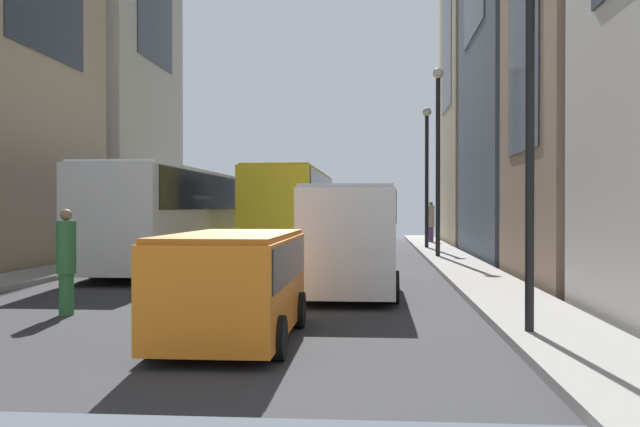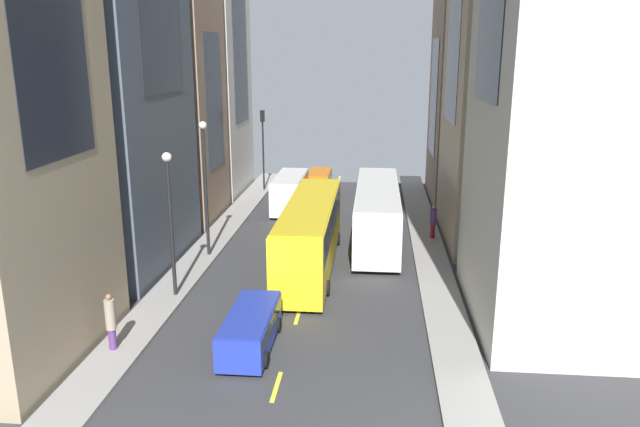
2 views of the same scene
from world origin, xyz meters
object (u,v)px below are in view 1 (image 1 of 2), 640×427
at_px(car_orange_1, 234,278).
at_px(traffic_light_near_corner, 530,44).
at_px(pedestrian_crossing_mid, 66,259).
at_px(car_blue_0, 338,229).
at_px(pedestrian_waiting_curb, 431,221).
at_px(pedestrian_crossing_near, 78,232).
at_px(city_bus_white, 176,210).
at_px(delivery_van_white, 350,231).
at_px(streetcar_yellow, 294,207).

relative_size(car_orange_1, traffic_light_near_corner, 0.64).
bearing_deg(traffic_light_near_corner, pedestrian_crossing_mid, 167.14).
relative_size(car_blue_0, pedestrian_waiting_curb, 2.10).
distance_m(car_blue_0, car_orange_1, 27.83).
relative_size(car_blue_0, pedestrian_crossing_near, 2.32).
xyz_separation_m(pedestrian_crossing_mid, traffic_light_near_corner, (8.38, -1.91, 3.55)).
bearing_deg(city_bus_white, car_blue_0, 71.64).
bearing_deg(car_blue_0, delivery_van_white, -86.11).
relative_size(delivery_van_white, traffic_light_near_corner, 0.95).
relative_size(car_orange_1, pedestrian_crossing_mid, 2.01).
distance_m(pedestrian_crossing_mid, pedestrian_waiting_curb, 27.89).
bearing_deg(pedestrian_waiting_curb, city_bus_white, -93.75).
bearing_deg(pedestrian_waiting_curb, traffic_light_near_corner, -62.24).
bearing_deg(car_orange_1, pedestrian_crossing_mid, 148.34).
bearing_deg(traffic_light_near_corner, delivery_van_white, 117.04).
xyz_separation_m(city_bus_white, pedestrian_crossing_near, (-3.43, -0.25, -0.78)).
bearing_deg(pedestrian_crossing_mid, traffic_light_near_corner, 94.73).
height_order(delivery_van_white, pedestrian_crossing_near, delivery_van_white).
height_order(pedestrian_crossing_mid, pedestrian_crossing_near, pedestrian_crossing_near).
bearing_deg(pedestrian_waiting_curb, car_orange_1, -71.31).
xyz_separation_m(car_orange_1, pedestrian_crossing_near, (-8.19, 12.87, 0.24)).
bearing_deg(car_blue_0, car_orange_1, -90.26).
distance_m(city_bus_white, delivery_van_white, 9.30).
height_order(pedestrian_waiting_curb, traffic_light_near_corner, traffic_light_near_corner).
height_order(city_bus_white, pedestrian_crossing_near, city_bus_white).
relative_size(car_blue_0, pedestrian_crossing_mid, 2.31).
xyz_separation_m(delivery_van_white, car_orange_1, (-1.59, -6.33, -0.52)).
relative_size(city_bus_white, car_blue_0, 2.71).
bearing_deg(pedestrian_crossing_mid, pedestrian_crossing_near, -139.66).
relative_size(pedestrian_crossing_near, pedestrian_waiting_curb, 0.90).
xyz_separation_m(car_blue_0, traffic_light_near_corner, (4.49, -27.42, 3.75)).
xyz_separation_m(streetcar_yellow, pedestrian_crossing_mid, (-2.57, -15.99, -1.04)).
bearing_deg(traffic_light_near_corner, pedestrian_waiting_curb, 88.48).
bearing_deg(car_orange_1, traffic_light_near_corner, 5.10).
xyz_separation_m(pedestrian_waiting_curb, traffic_light_near_corner, (-0.75, -28.27, 3.30)).
distance_m(pedestrian_crossing_near, pedestrian_waiting_curb, 20.83).
bearing_deg(pedestrian_crossing_mid, city_bus_white, -157.19).
height_order(city_bus_white, car_orange_1, city_bus_white).
bearing_deg(pedestrian_crossing_near, city_bus_white, -155.49).
bearing_deg(pedestrian_waiting_curb, delivery_van_white, -70.31).
bearing_deg(car_orange_1, pedestrian_crossing_near, 122.48).
xyz_separation_m(streetcar_yellow, traffic_light_near_corner, (5.81, -17.90, 2.52)).
relative_size(delivery_van_white, pedestrian_crossing_mid, 3.00).
bearing_deg(car_blue_0, pedestrian_crossing_mid, -98.69).
xyz_separation_m(car_blue_0, pedestrian_waiting_curb, (5.24, 0.85, 0.45)).
distance_m(streetcar_yellow, pedestrian_crossing_mid, 16.23).
height_order(city_bus_white, delivery_van_white, city_bus_white).
xyz_separation_m(streetcar_yellow, pedestrian_crossing_near, (-6.99, -5.45, -0.89)).
relative_size(pedestrian_crossing_mid, pedestrian_crossing_near, 1.00).
bearing_deg(streetcar_yellow, car_orange_1, -86.26).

